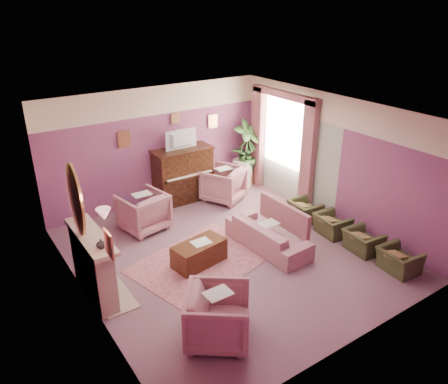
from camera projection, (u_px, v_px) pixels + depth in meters
floor at (229, 253)px, 8.60m from camera, size 5.50×6.00×0.01m
ceiling at (229, 114)px, 7.46m from camera, size 5.50×6.00×0.01m
wall_back at (157, 146)px, 10.30m from camera, size 5.50×0.02×2.80m
wall_front at (358, 264)px, 5.76m from camera, size 5.50×0.02×2.80m
wall_left at (80, 229)px, 6.63m from camera, size 0.02×6.00×2.80m
wall_right at (333, 160)px, 9.43m from camera, size 0.02×6.00×2.80m
picture_rail_band at (154, 101)px, 9.85m from camera, size 5.50×0.01×0.65m
stripe_panel at (291, 157)px, 10.54m from camera, size 0.01×3.00×2.15m
fireplace_surround at (93, 267)px, 7.21m from camera, size 0.30×1.40×1.10m
fireplace_inset at (100, 272)px, 7.32m from camera, size 0.18×0.72×0.68m
fire_ember at (103, 280)px, 7.41m from camera, size 0.06×0.54×0.10m
mantel_shelf at (90, 236)px, 6.99m from camera, size 0.40×1.55×0.07m
hearth at (108, 289)px, 7.53m from camera, size 0.55×1.50×0.02m
mirror_frame at (76, 200)px, 6.64m from camera, size 0.04×0.72×1.20m
mirror_glass at (77, 200)px, 6.65m from camera, size 0.01×0.60×1.06m
sconce_shade at (104, 214)px, 5.81m from camera, size 0.20×0.20×0.16m
piano at (183, 175)px, 10.62m from camera, size 1.40×0.60×1.30m
piano_keyshelf at (190, 177)px, 10.33m from camera, size 1.30×0.12×0.06m
piano_keys at (190, 176)px, 10.31m from camera, size 1.20×0.08×0.02m
piano_top at (182, 150)px, 10.35m from camera, size 1.45×0.65×0.04m
television at (183, 138)px, 10.19m from camera, size 0.80×0.12×0.48m
print_back_left at (124, 139)px, 9.73m from camera, size 0.30×0.03×0.38m
print_back_right at (213, 121)px, 10.90m from camera, size 0.26×0.03×0.34m
print_back_mid at (175, 119)px, 10.28m from camera, size 0.22×0.03×0.26m
print_left_wall at (109, 244)px, 5.61m from camera, size 0.03×0.28×0.36m
window_blind at (285, 130)px, 10.46m from camera, size 0.03×1.40×1.80m
curtain_left at (308, 157)px, 9.88m from camera, size 0.16×0.34×2.60m
curtain_right at (258, 137)px, 11.28m from camera, size 0.16×0.34×2.60m
pelmet at (284, 95)px, 10.06m from camera, size 0.16×2.20×0.16m
mantel_plant at (79, 214)px, 7.34m from camera, size 0.16×0.16×0.28m
mantel_vase at (101, 244)px, 6.57m from camera, size 0.16×0.16×0.16m
area_rug at (202, 261)px, 8.33m from camera, size 2.87×2.37×0.01m
coffee_table at (199, 253)px, 8.18m from camera, size 1.07×0.65×0.45m
table_paper at (201, 242)px, 8.11m from camera, size 0.35×0.28×0.01m
sofa at (268, 230)px, 8.68m from camera, size 0.63×1.88×0.76m
sofa_throw at (284, 215)px, 8.79m from camera, size 0.10×1.43×0.52m
floral_armchair_left at (143, 210)px, 9.32m from camera, size 0.89×0.89×0.93m
floral_armchair_right at (223, 182)px, 10.69m from camera, size 0.89×0.89×0.93m
floral_armchair_front at (218, 314)px, 6.26m from camera, size 0.89×0.89×0.93m
olive_chair_a at (399, 257)px, 7.94m from camera, size 0.48×0.68×0.59m
olive_chair_b at (363, 238)px, 8.56m from camera, size 0.48×0.68×0.59m
olive_chair_c at (332, 222)px, 9.18m from camera, size 0.48×0.68×0.59m
olive_chair_d at (305, 208)px, 9.80m from camera, size 0.48×0.68×0.59m
side_table at (242, 172)px, 11.61m from camera, size 0.52×0.52×0.70m
side_plant_big at (243, 154)px, 11.40m from camera, size 0.30×0.30×0.34m
side_plant_small at (249, 155)px, 11.40m from camera, size 0.16×0.16×0.28m
palm_pot at (246, 179)px, 11.68m from camera, size 0.34×0.34×0.34m
palm_plant at (247, 147)px, 11.31m from camera, size 0.76×0.76×1.44m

